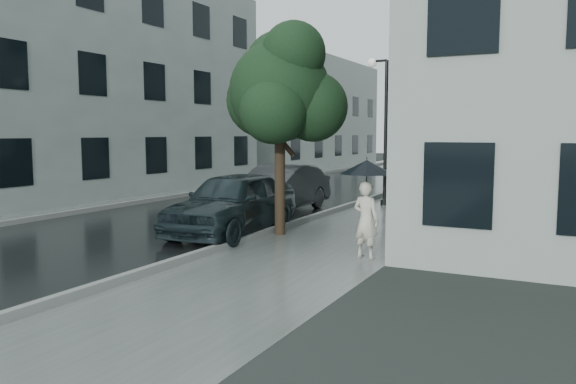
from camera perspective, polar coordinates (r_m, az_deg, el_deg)
The scene contains 14 objects.
ground at distance 10.32m, azimuth -3.49°, elevation -8.08°, with size 120.00×120.00×0.00m, color black.
sidewalk at distance 21.34m, azimuth 13.58°, elevation -0.91°, with size 3.50×60.00×0.01m, color slate.
kerb_near at distance 21.81m, azimuth 8.92°, elevation -0.48°, with size 0.15×60.00×0.15m, color slate.
asphalt_road at distance 23.13m, azimuth 0.64°, elevation -0.22°, with size 6.85×60.00×0.00m, color black.
kerb_far at distance 24.85m, azimuth -6.63°, elevation 0.34°, with size 0.15×60.00×0.15m, color slate.
sidewalk_far at distance 25.38m, azimuth -8.37°, elevation 0.27°, with size 1.70×60.00×0.01m, color #4C5451.
building_far_a at distance 25.23m, azimuth -22.06°, elevation 10.67°, with size 7.02×20.00×9.50m.
building_far_b at distance 43.01m, azimuth 0.82°, elevation 7.99°, with size 7.02×18.00×8.00m.
pedestrian at distance 11.37m, azimuth 7.92°, elevation -2.80°, with size 0.56×0.37×1.54m, color beige.
umbrella at distance 11.26m, azimuth 8.00°, elevation 2.53°, with size 1.37×1.37×1.09m.
street_tree at distance 13.86m, azimuth -0.66°, elevation 10.32°, with size 3.20×2.91×5.12m.
lamp_post at distance 19.80m, azimuth 9.50°, elevation 7.09°, with size 0.85×0.35×5.09m.
car_near at distance 14.05m, azimuth -5.64°, elevation -1.07°, with size 1.84×4.57×1.56m, color black.
car_far at distance 17.88m, azimuth -0.87°, elevation 0.36°, with size 1.58×4.53×1.49m, color #26292C.
Camera 1 is at (5.06, -8.64, 2.51)m, focal length 35.00 mm.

